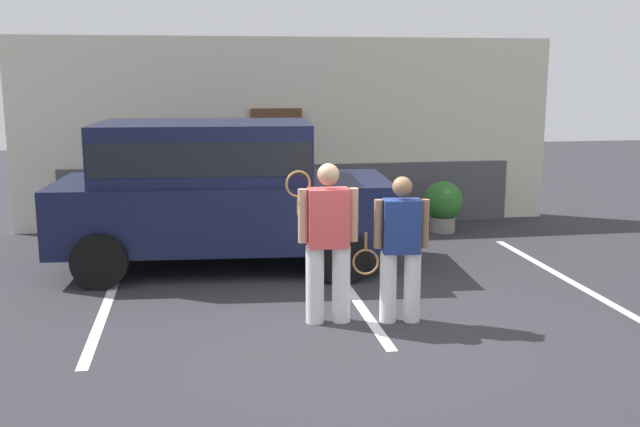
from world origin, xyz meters
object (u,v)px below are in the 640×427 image
(tennis_player_woman, at_px, (400,248))
(tennis_player_man, at_px, (328,241))
(parked_suv, at_px, (216,187))
(potted_plant_by_porch, at_px, (443,204))

(tennis_player_woman, bearing_deg, tennis_player_man, -0.42)
(parked_suv, height_order, tennis_player_man, parked_suv)
(tennis_player_man, distance_m, potted_plant_by_porch, 5.14)
(tennis_player_man, xyz_separation_m, potted_plant_by_porch, (2.78, 4.29, -0.43))
(potted_plant_by_porch, bearing_deg, tennis_player_man, -122.95)
(tennis_player_man, height_order, tennis_player_woman, tennis_player_man)
(tennis_player_woman, relative_size, potted_plant_by_porch, 1.84)
(parked_suv, bearing_deg, tennis_player_man, -62.09)
(parked_suv, xyz_separation_m, tennis_player_man, (1.13, -2.59, -0.22))
(parked_suv, xyz_separation_m, tennis_player_woman, (1.92, -2.70, -0.31))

